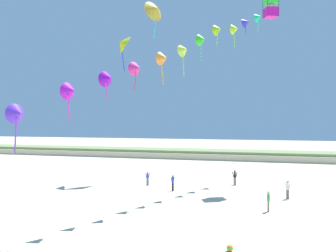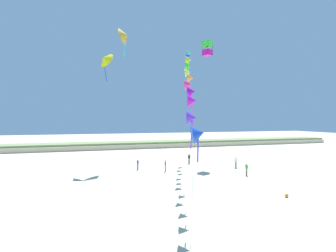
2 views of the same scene
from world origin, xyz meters
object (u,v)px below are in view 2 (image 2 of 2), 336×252
at_px(large_kite_high_solo, 125,36).
at_px(beach_ball, 286,195).
at_px(person_mid_center, 189,158).
at_px(person_far_left, 236,162).
at_px(large_kite_mid_trail, 207,48).
at_px(large_kite_low_lead, 105,59).
at_px(person_near_right, 165,165).
at_px(person_far_right, 138,164).
at_px(person_near_left, 247,169).

bearing_deg(large_kite_high_solo, beach_ball, -62.87).
distance_m(person_mid_center, person_far_left, 7.77).
bearing_deg(person_far_left, large_kite_mid_trail, 103.04).
height_order(person_far_left, large_kite_low_lead, large_kite_low_lead).
distance_m(person_near_right, person_far_right, 4.16).
bearing_deg(person_far_left, person_near_right, 176.81).
xyz_separation_m(person_near_left, person_far_left, (1.65, 5.21, 0.04)).
bearing_deg(person_far_right, person_near_right, -33.03).
relative_size(person_far_left, large_kite_mid_trail, 0.68).
bearing_deg(large_kite_high_solo, person_near_left, -45.09).
bearing_deg(large_kite_mid_trail, person_mid_center, -166.11).
bearing_deg(person_near_left, large_kite_high_solo, 134.91).
relative_size(person_near_left, beach_ball, 4.50).
relative_size(person_near_left, person_mid_center, 0.97).
bearing_deg(person_mid_center, person_near_right, -138.06).
xyz_separation_m(person_mid_center, person_far_left, (5.27, -5.72, 0.02)).
bearing_deg(large_kite_low_lead, beach_ball, -53.69).
relative_size(person_far_left, beach_ball, 4.70).
xyz_separation_m(person_far_right, large_kite_mid_trail, (12.90, 3.76, 18.70)).
bearing_deg(large_kite_mid_trail, person_far_left, -76.96).
xyz_separation_m(person_mid_center, large_kite_high_solo, (-10.18, 2.91, 20.04)).
height_order(person_mid_center, person_far_right, person_mid_center).
bearing_deg(person_mid_center, large_kite_high_solo, 164.04).
bearing_deg(person_near_left, large_kite_low_lead, 146.48).
xyz_separation_m(person_near_right, large_kite_low_lead, (-7.79, 5.50, 15.52)).
xyz_separation_m(person_mid_center, beach_ball, (1.67, -20.21, -0.79)).
bearing_deg(person_near_right, person_near_left, -32.05).
relative_size(person_near_left, large_kite_low_lead, 0.35).
bearing_deg(beach_ball, large_kite_high_solo, 117.13).
relative_size(person_near_right, large_kite_mid_trail, 0.65).
xyz_separation_m(large_kite_mid_trail, beach_ball, (-2.06, -21.13, -19.42)).
relative_size(person_far_left, large_kite_low_lead, 0.37).
relative_size(person_near_right, person_far_right, 1.04).
bearing_deg(beach_ball, person_mid_center, 94.72).
bearing_deg(person_near_right, person_far_right, 146.97).
xyz_separation_m(person_far_right, beach_ball, (10.84, -17.37, -0.71)).
bearing_deg(large_kite_mid_trail, person_far_right, -163.75).
bearing_deg(large_kite_high_solo, person_near_right, -60.72).
distance_m(large_kite_low_lead, large_kite_high_solo, 6.16).
bearing_deg(large_kite_low_lead, person_mid_center, -1.69).
bearing_deg(person_near_left, beach_ball, -101.86).
height_order(person_far_left, beach_ball, person_far_left).
distance_m(person_mid_center, beach_ball, 20.29).
height_order(person_near_right, large_kite_mid_trail, large_kite_mid_trail).
xyz_separation_m(person_near_right, large_kite_mid_trail, (9.41, 6.03, 18.66)).
bearing_deg(person_far_right, large_kite_low_lead, 143.08).
height_order(large_kite_low_lead, large_kite_mid_trail, large_kite_mid_trail).
bearing_deg(large_kite_mid_trail, large_kite_low_lead, -178.25).
xyz_separation_m(person_near_left, large_kite_mid_trail, (0.11, 11.85, 18.66)).
height_order(large_kite_low_lead, beach_ball, large_kite_low_lead).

